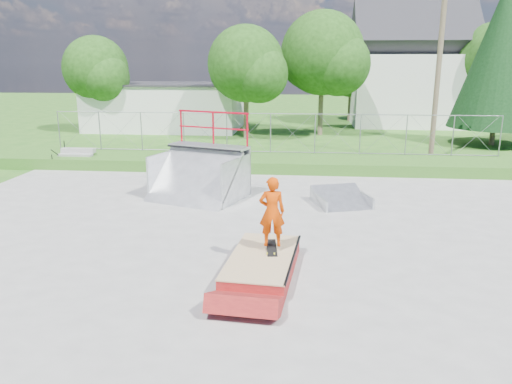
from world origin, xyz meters
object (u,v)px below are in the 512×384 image
quarter_pipe (197,158)px  skater (272,215)px  grind_box (262,265)px  flat_bank_ramp (341,198)px

quarter_pipe → skater: size_ratio=1.81×
grind_box → quarter_pipe: size_ratio=1.03×
quarter_pipe → flat_bank_ramp: bearing=15.4°
grind_box → quarter_pipe: 6.63m
grind_box → skater: (0.18, 0.35, 1.04)m
grind_box → flat_bank_ramp: (2.09, 5.61, 0.03)m
grind_box → skater: size_ratio=1.86×
skater → grind_box: bearing=56.9°
grind_box → flat_bank_ramp: size_ratio=1.73×
flat_bank_ramp → skater: skater is taller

